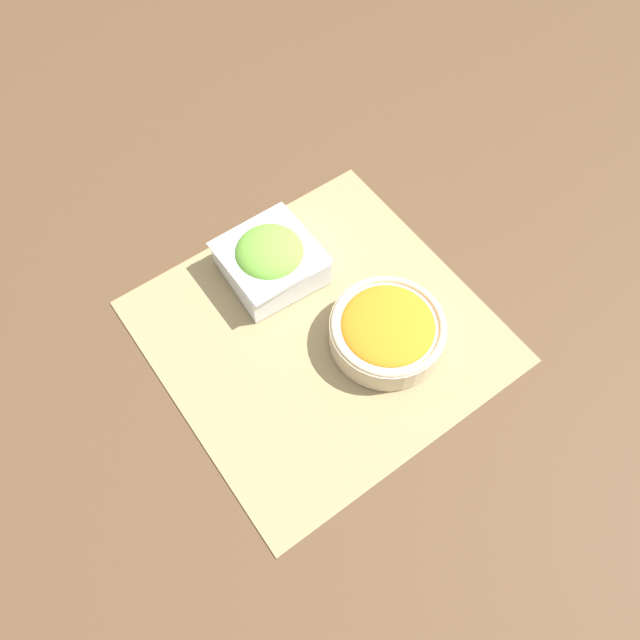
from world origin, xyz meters
TOP-DOWN VIEW (x-y plane):
  - ground_plane at (0.00, 0.00)m, footprint 3.00×3.00m
  - placemat at (0.00, 0.00)m, footprint 0.45×0.45m
  - lettuce_bowl at (-0.00, -0.13)m, footprint 0.14×0.14m
  - carrot_bowl at (-0.07, 0.07)m, footprint 0.16×0.16m

SIDE VIEW (x-z plane):
  - ground_plane at x=0.00m, z-range 0.00..0.00m
  - placemat at x=0.00m, z-range 0.00..0.00m
  - carrot_bowl at x=-0.07m, z-range 0.01..0.06m
  - lettuce_bowl at x=0.00m, z-range 0.00..0.07m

